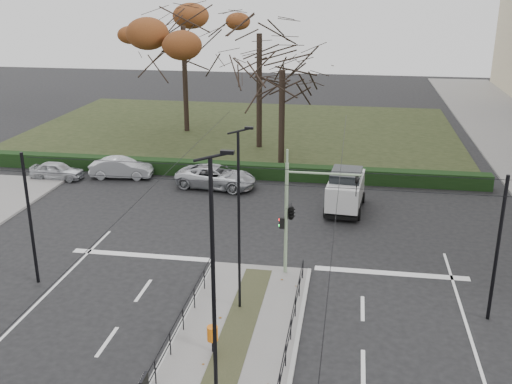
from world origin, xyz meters
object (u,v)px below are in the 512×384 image
Objects in this scene: parked_car_fourth at (216,177)px; bare_tree_near at (282,77)px; streetlamp_median_far at (239,220)px; rust_tree at (183,26)px; white_van at (346,189)px; parked_car_first at (57,170)px; litter_bin at (213,334)px; streetlamp_median_near at (214,291)px; traffic_light at (293,211)px; parked_car_second at (121,168)px; bare_tree_center at (259,42)px.

parked_car_fourth is 0.58× the size of bare_tree_near.
rust_tree is (-10.58, 29.97, 5.25)m from streetlamp_median_far.
streetlamp_median_far is at bearing -156.66° from parked_car_fourth.
parked_car_fourth is at bearing 161.74° from white_van.
litter_bin is at bearing -140.88° from parked_car_first.
white_van is (19.48, -2.72, 0.64)m from parked_car_first.
streetlamp_median_near is 27.17m from parked_car_first.
parked_car_second is at bearing 135.94° from traffic_light.
bare_tree_near is (-0.90, 20.87, 2.46)m from streetlamp_median_far.
parked_car_first is at bearing -139.68° from bare_tree_center.
parked_car_second is 0.35× the size of rust_tree.
rust_tree is at bearing -18.93° from parked_car_first.
litter_bin is 0.22× the size of white_van.
white_van is at bearing 72.30° from streetlamp_median_far.
bare_tree_center reaches higher than parked_car_first.
bare_tree_center is (-3.27, 25.47, 4.41)m from streetlamp_median_far.
white_van is 16.59m from bare_tree_center.
parked_car_second is (-11.86, 22.60, -3.71)m from streetlamp_median_near.
traffic_light is 7.36m from litter_bin.
traffic_light is 23.19m from bare_tree_center.
parked_car_second is 0.36× the size of bare_tree_center.
parked_car_first is (-16.07, 21.57, -3.79)m from streetlamp_median_near.
litter_bin is 23.76m from parked_car_first.
parked_car_fourth is (11.08, 0.05, 0.11)m from parked_car_first.
traffic_light is 9.36m from white_van.
parked_car_fourth is (-4.99, 21.62, -3.68)m from streetlamp_median_near.
white_van is (2.19, 8.90, -1.91)m from traffic_light.
white_van is at bearing -98.48° from parked_car_first.
bare_tree_near is at bearing -24.74° from parked_car_fourth.
rust_tree reaches higher than bare_tree_near.
bare_tree_near is at bearing 98.64° from traffic_light.
litter_bin is at bearing -88.75° from bare_tree_near.
streetlamp_median_far is 21.89m from parked_car_first.
bare_tree_near is at bearing 92.48° from streetlamp_median_far.
parked_car_second is at bearing -93.08° from rust_tree.
rust_tree is 8.63m from bare_tree_center.
white_van is (15.26, -3.75, 0.55)m from parked_car_second.
parked_car_second is at bearing 119.54° from litter_bin.
streetlamp_median_far is 1.78× the size of parked_car_second.
parked_car_second is at bearing 125.15° from streetlamp_median_far.
litter_bin is 0.09× the size of bare_tree_center.
streetlamp_median_near is 6.56m from streetlamp_median_far.
bare_tree_center is 1.31× the size of bare_tree_near.
white_van is 0.39× the size of bare_tree_center.
bare_tree_center is (-3.80, 31.99, 3.97)m from streetlamp_median_near.
parked_car_first is at bearing 97.16° from parked_car_fourth.
parked_car_second is at bearing 88.79° from parked_car_fourth.
parked_car_first is at bearing -108.39° from rust_tree.
traffic_light is at bearing -124.45° from parked_car_first.
bare_tree_center reaches higher than litter_bin.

